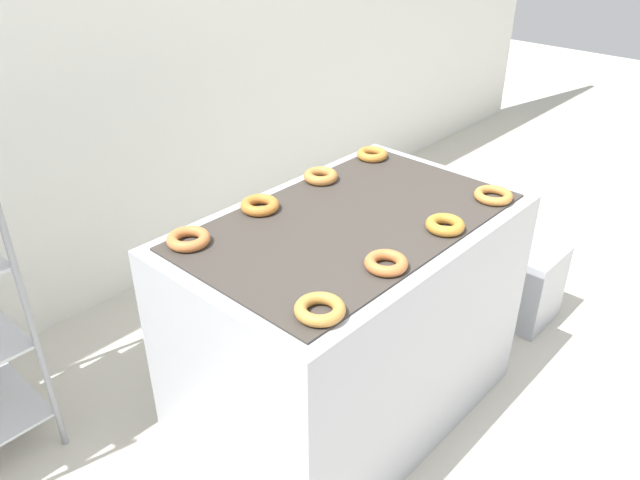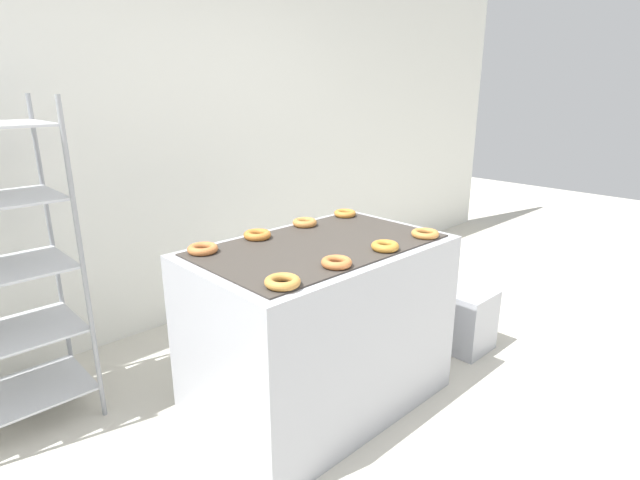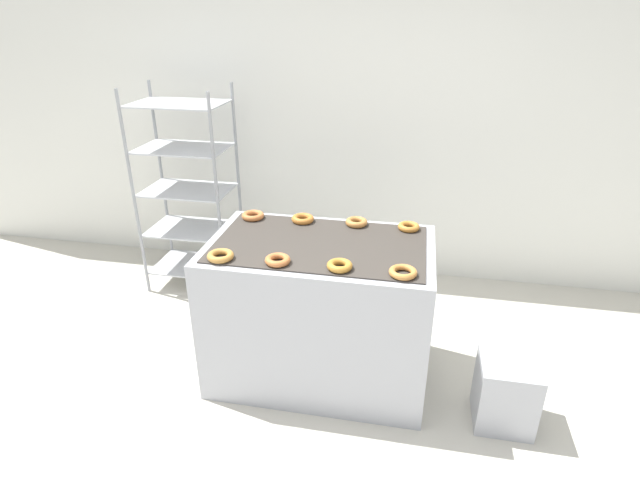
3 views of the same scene
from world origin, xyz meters
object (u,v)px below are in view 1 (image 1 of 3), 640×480
at_px(donut_near_right, 493,195).
at_px(donut_far_left, 188,239).
at_px(fryer_machine, 348,322).
at_px(donut_near_midright, 445,225).
at_px(donut_far_midright, 321,176).
at_px(donut_near_left, 320,309).
at_px(donut_far_midleft, 260,205).
at_px(donut_far_right, 372,154).
at_px(glaze_bin, 524,283).
at_px(donut_near_midleft, 386,263).

height_order(donut_near_right, donut_far_left, donut_far_left).
distance_m(fryer_machine, donut_near_right, 0.73).
relative_size(donut_near_midright, donut_far_midright, 0.98).
bearing_deg(donut_near_left, fryer_machine, 31.30).
height_order(donut_near_midright, donut_far_midleft, same).
xyz_separation_m(donut_near_left, donut_far_right, (0.98, 0.59, -0.00)).
height_order(donut_near_left, donut_far_midleft, donut_far_midleft).
relative_size(donut_near_right, donut_far_midright, 1.05).
xyz_separation_m(donut_near_left, donut_far_midleft, (0.32, 0.59, 0.00)).
bearing_deg(donut_near_left, glaze_bin, 2.33).
bearing_deg(donut_far_left, donut_far_midright, 1.67).
distance_m(donut_far_midleft, donut_far_midright, 0.34).
xyz_separation_m(donut_near_left, donut_far_midright, (0.66, 0.60, 0.00)).
distance_m(fryer_machine, glaze_bin, 1.14).
height_order(fryer_machine, donut_far_midleft, donut_far_midleft).
height_order(glaze_bin, donut_near_midright, donut_near_midright).
distance_m(donut_near_right, donut_far_right, 0.58).
xyz_separation_m(donut_near_midright, donut_far_right, (0.33, 0.58, -0.00)).
xyz_separation_m(donut_near_right, donut_far_right, (0.01, 0.58, 0.00)).
height_order(donut_near_midleft, donut_far_midright, donut_far_midright).
bearing_deg(fryer_machine, donut_far_left, 150.07).
xyz_separation_m(donut_far_midleft, donut_far_midright, (0.34, 0.01, 0.00)).
height_order(donut_near_midleft, donut_far_left, same).
relative_size(donut_near_left, donut_far_midright, 1.05).
bearing_deg(donut_far_left, fryer_machine, -29.93).
bearing_deg(donut_far_left, donut_near_right, -30.39).
height_order(fryer_machine, donut_far_midright, donut_far_midright).
bearing_deg(donut_near_left, donut_near_midleft, 2.13).
bearing_deg(donut_near_midright, fryer_machine, 119.18).
xyz_separation_m(donut_near_right, donut_far_left, (-0.98, 0.57, 0.00)).
distance_m(fryer_machine, donut_far_midleft, 0.58).
height_order(fryer_machine, donut_near_midleft, donut_near_midleft).
relative_size(donut_far_midleft, donut_far_midright, 1.04).
bearing_deg(donut_far_right, donut_near_left, -148.78).
relative_size(glaze_bin, donut_near_midleft, 2.97).
xyz_separation_m(fryer_machine, donut_near_left, (-0.49, -0.30, 0.47)).
bearing_deg(donut_far_midleft, donut_near_midright, -60.41).
relative_size(fryer_machine, donut_near_right, 9.08).
distance_m(glaze_bin, donut_far_midright, 1.29).
xyz_separation_m(glaze_bin, donut_near_left, (-1.58, -0.06, 0.72)).
bearing_deg(donut_near_left, donut_near_midright, 1.03).
distance_m(donut_far_midleft, donut_far_right, 0.66).
height_order(donut_far_midright, donut_far_right, donut_far_midright).
height_order(donut_near_midleft, donut_near_midright, donut_near_midright).
relative_size(donut_near_midright, donut_far_midleft, 0.94).
bearing_deg(donut_far_midleft, donut_far_right, 0.39).
height_order(donut_near_left, donut_far_right, same).
distance_m(donut_far_left, donut_far_right, 0.98).
bearing_deg(donut_far_midright, donut_far_left, -178.33).
distance_m(donut_near_right, donut_far_left, 1.13).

